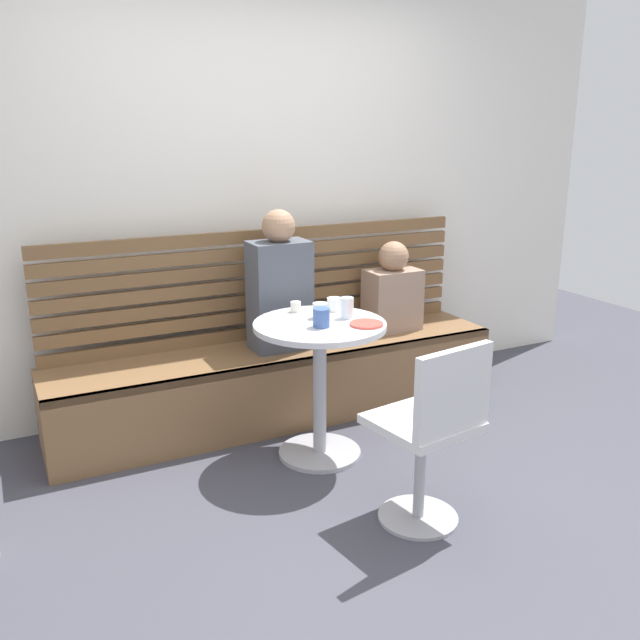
# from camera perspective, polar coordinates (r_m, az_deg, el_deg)

# --- Properties ---
(ground) EXTENTS (8.00, 8.00, 0.00)m
(ground) POSITION_cam_1_polar(r_m,az_deg,el_deg) (3.24, 5.53, -15.82)
(ground) COLOR #42424C
(back_wall) EXTENTS (5.20, 0.10, 2.90)m
(back_wall) POSITION_cam_1_polar(r_m,az_deg,el_deg) (4.23, -6.00, 12.50)
(back_wall) COLOR white
(back_wall) RESTS_ON ground
(booth_bench) EXTENTS (2.70, 0.52, 0.44)m
(booth_bench) POSITION_cam_1_polar(r_m,az_deg,el_deg) (4.10, -3.30, -5.23)
(booth_bench) COLOR brown
(booth_bench) RESTS_ON ground
(booth_backrest) EXTENTS (2.65, 0.04, 0.67)m
(booth_backrest) POSITION_cam_1_polar(r_m,az_deg,el_deg) (4.15, -4.74, 3.06)
(booth_backrest) COLOR brown
(booth_backrest) RESTS_ON booth_bench
(cafe_table) EXTENTS (0.68, 0.68, 0.74)m
(cafe_table) POSITION_cam_1_polar(r_m,az_deg,el_deg) (3.52, -0.02, -3.67)
(cafe_table) COLOR #ADADB2
(cafe_table) RESTS_ON ground
(white_chair) EXTENTS (0.46, 0.46, 0.85)m
(white_chair) POSITION_cam_1_polar(r_m,az_deg,el_deg) (2.96, 9.41, -9.00)
(white_chair) COLOR #ADADB2
(white_chair) RESTS_ON ground
(person_adult) EXTENTS (0.34, 0.22, 0.81)m
(person_adult) POSITION_cam_1_polar(r_m,az_deg,el_deg) (3.92, -3.39, 2.76)
(person_adult) COLOR #4C515B
(person_adult) RESTS_ON booth_bench
(person_child_left) EXTENTS (0.34, 0.22, 0.57)m
(person_child_left) POSITION_cam_1_polar(r_m,az_deg,el_deg) (4.34, 6.10, 2.39)
(person_child_left) COLOR #9E7F6B
(person_child_left) RESTS_ON booth_bench
(cup_mug_blue) EXTENTS (0.08, 0.08, 0.09)m
(cup_mug_blue) POSITION_cam_1_polar(r_m,az_deg,el_deg) (3.36, 0.11, 0.19)
(cup_mug_blue) COLOR #3D5B9E
(cup_mug_blue) RESTS_ON cafe_table
(cup_water_clear) EXTENTS (0.07, 0.07, 0.11)m
(cup_water_clear) POSITION_cam_1_polar(r_m,az_deg,el_deg) (3.52, 2.28, 1.03)
(cup_water_clear) COLOR white
(cup_water_clear) RESTS_ON cafe_table
(cup_glass_short) EXTENTS (0.08, 0.08, 0.08)m
(cup_glass_short) POSITION_cam_1_polar(r_m,az_deg,el_deg) (3.52, 0.02, 0.80)
(cup_glass_short) COLOR silver
(cup_glass_short) RESTS_ON cafe_table
(cup_ceramic_white) EXTENTS (0.08, 0.08, 0.07)m
(cup_ceramic_white) POSITION_cam_1_polar(r_m,az_deg,el_deg) (3.67, 1.21, 1.33)
(cup_ceramic_white) COLOR white
(cup_ceramic_white) RESTS_ON cafe_table
(cup_espresso_small) EXTENTS (0.06, 0.06, 0.05)m
(cup_espresso_small) POSITION_cam_1_polar(r_m,az_deg,el_deg) (3.65, -2.05, 1.12)
(cup_espresso_small) COLOR silver
(cup_espresso_small) RESTS_ON cafe_table
(plate_small) EXTENTS (0.17, 0.17, 0.01)m
(plate_small) POSITION_cam_1_polar(r_m,az_deg,el_deg) (3.41, 3.92, -0.34)
(plate_small) COLOR #DB4C42
(plate_small) RESTS_ON cafe_table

